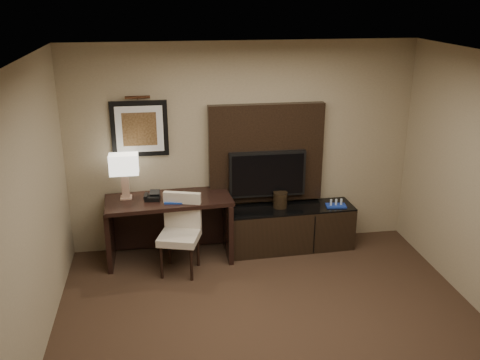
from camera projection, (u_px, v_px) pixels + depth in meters
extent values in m
cube|color=#312016|center=(284.00, 357.00, 5.06)|extent=(4.50, 5.00, 0.01)
cube|color=silver|center=(293.00, 68.00, 4.15)|extent=(4.50, 5.00, 0.01)
cube|color=#998867|center=(243.00, 147.00, 6.93)|extent=(4.50, 0.01, 2.70)
cube|color=#998867|center=(15.00, 244.00, 4.28)|extent=(0.01, 5.00, 2.70)
cube|color=black|center=(170.00, 229.00, 6.78)|extent=(1.59, 0.78, 0.83)
cube|color=black|center=(289.00, 228.00, 7.09)|extent=(1.72, 0.54, 0.59)
cube|color=black|center=(266.00, 153.00, 6.95)|extent=(1.50, 0.12, 1.30)
cube|color=black|center=(267.00, 174.00, 6.94)|extent=(1.00, 0.08, 0.60)
cube|color=black|center=(140.00, 129.00, 6.63)|extent=(0.70, 0.04, 0.70)
cylinder|color=#402314|center=(137.00, 97.00, 6.46)|extent=(0.04, 0.04, 0.30)
cube|color=#193EA5|center=(174.00, 199.00, 6.59)|extent=(0.26, 0.32, 0.02)
imported|color=#BDB795|center=(176.00, 190.00, 6.61)|extent=(0.16, 0.09, 0.22)
cylinder|color=black|center=(280.00, 200.00, 6.98)|extent=(0.19, 0.19, 0.21)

